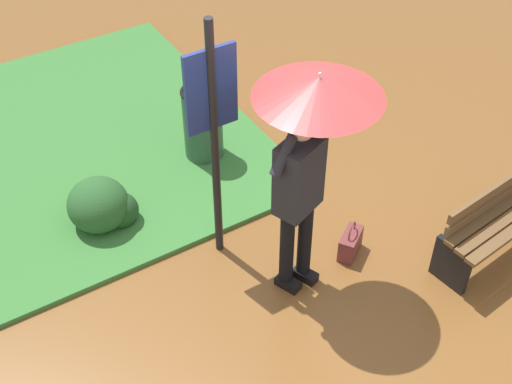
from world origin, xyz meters
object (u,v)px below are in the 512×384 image
object	(u,v)px
person_with_umbrella	(310,133)
park_bench	(506,219)
handbag	(350,243)
trash_bin	(203,124)
info_sign_post	(213,118)

from	to	relation	value
person_with_umbrella	park_bench	size ratio (longest dim) A/B	1.46
handbag	trash_bin	xyz separation A→B (m)	(-0.44, 1.92, 0.29)
info_sign_post	park_bench	world-z (taller)	info_sign_post
park_bench	info_sign_post	bearing A→B (deg)	147.08
info_sign_post	handbag	bearing A→B (deg)	-35.44
info_sign_post	trash_bin	distance (m)	1.68
handbag	trash_bin	bearing A→B (deg)	103.00
handbag	trash_bin	size ratio (longest dim) A/B	0.44
person_with_umbrella	trash_bin	world-z (taller)	person_with_umbrella
handbag	park_bench	world-z (taller)	park_bench
handbag	trash_bin	world-z (taller)	trash_bin
handbag	trash_bin	distance (m)	1.99
info_sign_post	park_bench	xyz separation A→B (m)	(2.11, -1.37, -1.04)
info_sign_post	handbag	xyz separation A→B (m)	(0.96, -0.69, -1.32)
info_sign_post	handbag	world-z (taller)	info_sign_post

